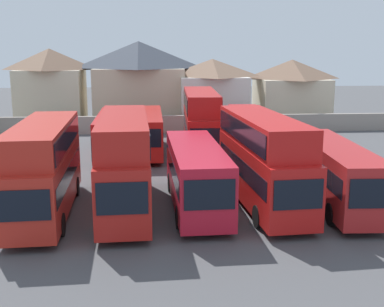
{
  "coord_description": "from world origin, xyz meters",
  "views": [
    {
      "loc": [
        -2.3,
        -25.14,
        8.38
      ],
      "look_at": [
        0.0,
        3.0,
        2.39
      ],
      "focal_mm": 45.98,
      "sensor_mm": 36.0,
      "label": 1
    }
  ],
  "objects": [
    {
      "name": "ground",
      "position": [
        0.0,
        18.0,
        0.0
      ],
      "size": [
        140.0,
        140.0,
        0.0
      ],
      "primitive_type": "plane",
      "color": "#4C4C4F"
    },
    {
      "name": "bus_8",
      "position": [
        1.71,
        14.87,
        2.84
      ],
      "size": [
        3.0,
        11.42,
        5.04
      ],
      "rotation": [
        0.0,
        0.0,
        -1.61
      ],
      "color": "#B31716",
      "rests_on": "ground"
    },
    {
      "name": "house_terrace_far_right",
      "position": [
        14.14,
        31.99,
        3.7
      ],
      "size": [
        8.24,
        7.7,
        7.24
      ],
      "color": "beige",
      "rests_on": "ground"
    },
    {
      "name": "bus_4",
      "position": [
        3.62,
        0.4,
        2.77
      ],
      "size": [
        3.25,
        11.0,
        4.91
      ],
      "rotation": [
        0.0,
        0.0,
        -1.51
      ],
      "color": "red",
      "rests_on": "ground"
    },
    {
      "name": "house_terrace_left",
      "position": [
        -13.67,
        31.97,
        4.33
      ],
      "size": [
        7.52,
        6.7,
        8.5
      ],
      "color": "beige",
      "rests_on": "ground"
    },
    {
      "name": "bus_1",
      "position": [
        -7.85,
        -0.22,
        2.67
      ],
      "size": [
        2.99,
        10.66,
        4.74
      ],
      "rotation": [
        0.0,
        0.0,
        -1.53
      ],
      "color": "red",
      "rests_on": "ground"
    },
    {
      "name": "bus_6",
      "position": [
        -5.4,
        14.4,
        1.88
      ],
      "size": [
        2.75,
        11.09,
        3.27
      ],
      "rotation": [
        0.0,
        0.0,
        -1.55
      ],
      "color": "red",
      "rests_on": "ground"
    },
    {
      "name": "house_terrace_right",
      "position": [
        4.57,
        30.58,
        3.75
      ],
      "size": [
        7.81,
        7.81,
        7.35
      ],
      "color": "silver",
      "rests_on": "ground"
    },
    {
      "name": "house_terrace_centre",
      "position": [
        -3.71,
        31.7,
        4.76
      ],
      "size": [
        10.45,
        8.03,
        9.31
      ],
      "color": "#C6B293",
      "rests_on": "ground"
    },
    {
      "name": "depot_boundary_wall",
      "position": [
        0.0,
        24.6,
        0.9
      ],
      "size": [
        56.0,
        0.5,
        1.8
      ],
      "primitive_type": "cube",
      "color": "gray",
      "rests_on": "ground"
    },
    {
      "name": "bus_3",
      "position": [
        -0.01,
        0.25,
        1.93
      ],
      "size": [
        2.84,
        10.35,
        3.37
      ],
      "rotation": [
        0.0,
        0.0,
        -1.55
      ],
      "color": "red",
      "rests_on": "ground"
    },
    {
      "name": "bus_5",
      "position": [
        7.59,
        0.21,
        1.91
      ],
      "size": [
        2.99,
        10.98,
        3.33
      ],
      "rotation": [
        0.0,
        0.0,
        -1.62
      ],
      "color": "#AF1F1F",
      "rests_on": "ground"
    },
    {
      "name": "bus_7",
      "position": [
        -2.8,
        14.79,
        1.91
      ],
      "size": [
        2.62,
        10.88,
        3.33
      ],
      "rotation": [
        0.0,
        0.0,
        -1.57
      ],
      "color": "#B11A16",
      "rests_on": "ground"
    },
    {
      "name": "bus_9",
      "position": [
        5.74,
        14.52,
        1.93
      ],
      "size": [
        3.25,
        11.63,
        3.37
      ],
      "rotation": [
        0.0,
        0.0,
        -1.63
      ],
      "color": "red",
      "rests_on": "ground"
    },
    {
      "name": "bus_2",
      "position": [
        -3.8,
        0.1,
        2.82
      ],
      "size": [
        2.86,
        10.75,
        5.02
      ],
      "rotation": [
        0.0,
        0.0,
        -1.54
      ],
      "color": "#B01B16",
      "rests_on": "ground"
    }
  ]
}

